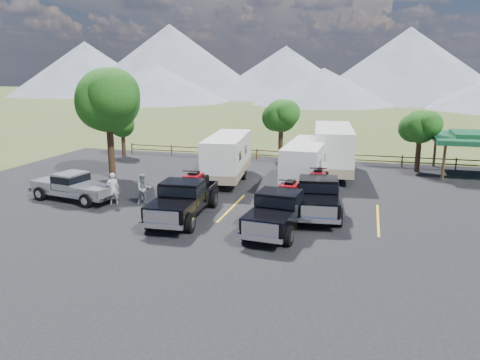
% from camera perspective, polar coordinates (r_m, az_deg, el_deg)
% --- Properties ---
extents(ground, '(320.00, 320.00, 0.00)m').
position_cam_1_polar(ground, '(22.48, 1.04, -6.71)').
color(ground, '#435423').
rests_on(ground, ground).
extents(asphalt_lot, '(44.00, 34.00, 0.04)m').
position_cam_1_polar(asphalt_lot, '(25.24, 2.73, -4.40)').
color(asphalt_lot, black).
rests_on(asphalt_lot, ground).
extents(stall_lines, '(12.12, 5.50, 0.01)m').
position_cam_1_polar(stall_lines, '(26.16, 3.22, -3.71)').
color(stall_lines, yellow).
rests_on(stall_lines, asphalt_lot).
extents(tree_big_nw, '(5.54, 5.18, 7.84)m').
position_cam_1_polar(tree_big_nw, '(34.49, -15.86, 9.34)').
color(tree_big_nw, black).
rests_on(tree_big_nw, ground).
extents(tree_ne_a, '(3.11, 2.92, 4.76)m').
position_cam_1_polar(tree_ne_a, '(37.91, 21.10, 6.06)').
color(tree_ne_a, black).
rests_on(tree_ne_a, ground).
extents(tree_north, '(3.46, 3.24, 5.25)m').
position_cam_1_polar(tree_north, '(40.33, 5.01, 7.79)').
color(tree_north, black).
rests_on(tree_north, ground).
extents(tree_nw_small, '(2.59, 2.43, 3.85)m').
position_cam_1_polar(tree_nw_small, '(43.36, -14.15, 6.43)').
color(tree_nw_small, black).
rests_on(tree_nw_small, ground).
extents(rail_fence, '(36.12, 0.12, 1.00)m').
position_cam_1_polar(rail_fence, '(39.74, 10.51, 2.83)').
color(rail_fence, brown).
rests_on(rail_fence, ground).
extents(pavilion, '(6.20, 6.20, 3.22)m').
position_cam_1_polar(pavilion, '(38.58, 26.97, 4.58)').
color(pavilion, brown).
rests_on(pavilion, ground).
extents(mountain_range, '(209.00, 71.00, 20.00)m').
position_cam_1_polar(mountain_range, '(127.09, 9.84, 13.24)').
color(mountain_range, slate).
rests_on(mountain_range, ground).
extents(rig_left, '(2.70, 6.83, 2.24)m').
position_cam_1_polar(rig_left, '(24.89, -6.83, -2.10)').
color(rig_left, black).
rests_on(rig_left, asphalt_lot).
extents(rig_center, '(2.75, 6.65, 2.17)m').
position_cam_1_polar(rig_center, '(23.07, 4.96, -3.40)').
color(rig_center, black).
rests_on(rig_center, asphalt_lot).
extents(rig_right, '(2.98, 6.88, 2.23)m').
position_cam_1_polar(rig_right, '(25.86, 9.48, -1.61)').
color(rig_right, black).
rests_on(rig_right, asphalt_lot).
extents(trailer_left, '(3.21, 9.21, 3.18)m').
position_cam_1_polar(trailer_left, '(32.79, -1.53, 2.80)').
color(trailer_left, white).
rests_on(trailer_left, asphalt_lot).
extents(trailer_center, '(2.45, 8.81, 3.06)m').
position_cam_1_polar(trailer_center, '(30.84, 8.07, 1.87)').
color(trailer_center, white).
rests_on(trailer_center, asphalt_lot).
extents(trailer_right, '(3.51, 10.32, 3.57)m').
position_cam_1_polar(trailer_right, '(35.26, 11.24, 3.63)').
color(trailer_right, white).
rests_on(trailer_right, asphalt_lot).
extents(pickup_silver, '(5.86, 2.78, 1.69)m').
position_cam_1_polar(pickup_silver, '(29.57, -19.68, -0.72)').
color(pickup_silver, '#93969B').
rests_on(pickup_silver, asphalt_lot).
extents(person_a, '(0.82, 0.75, 1.88)m').
position_cam_1_polar(person_a, '(28.04, -15.23, -1.02)').
color(person_a, '#BABABA').
rests_on(person_a, asphalt_lot).
extents(person_b, '(1.11, 1.09, 1.81)m').
position_cam_1_polar(person_b, '(27.64, -11.68, -1.10)').
color(person_b, gray).
rests_on(person_b, asphalt_lot).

